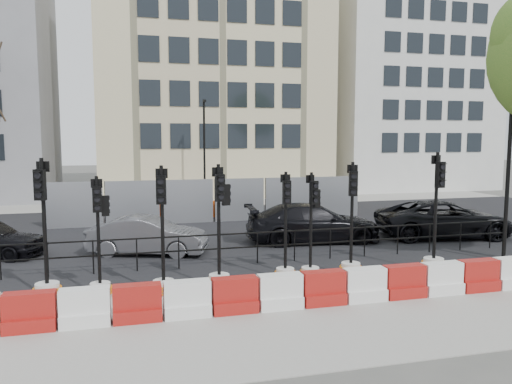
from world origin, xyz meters
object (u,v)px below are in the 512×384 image
object	(u,v)px
traffic_signal_a	(46,271)
traffic_signal_h	(434,248)
lamp_post_near	(509,159)
traffic_signal_d	(220,260)
car_c	(313,223)

from	to	relation	value
traffic_signal_a	traffic_signal_h	distance (m)	10.43
lamp_post_near	traffic_signal_d	distance (m)	9.42
lamp_post_near	traffic_signal_a	world-z (taller)	lamp_post_near
traffic_signal_h	car_c	distance (m)	5.17
lamp_post_near	traffic_signal_h	distance (m)	3.80
lamp_post_near	traffic_signal_a	xyz separation A→B (m)	(-13.24, -0.31, -2.52)
traffic_signal_a	car_c	world-z (taller)	traffic_signal_a
lamp_post_near	traffic_signal_d	world-z (taller)	lamp_post_near
lamp_post_near	traffic_signal_d	size ratio (longest dim) A/B	1.87
traffic_signal_a	traffic_signal_h	bearing A→B (deg)	16.31
car_c	traffic_signal_h	bearing A→B (deg)	-152.43
traffic_signal_a	car_c	distance (m)	9.74
car_c	traffic_signal_d	bearing A→B (deg)	144.12
traffic_signal_d	car_c	size ratio (longest dim) A/B	0.62
traffic_signal_h	car_c	size ratio (longest dim) A/B	0.67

